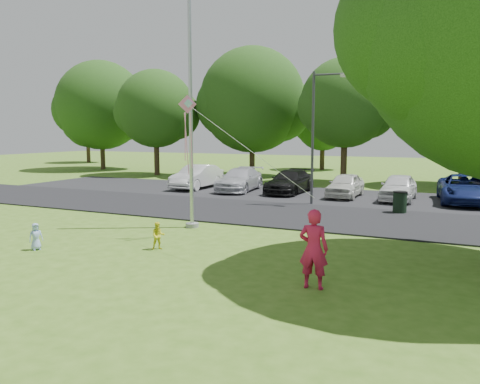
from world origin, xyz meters
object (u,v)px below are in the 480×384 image
at_px(street_lamp, 318,126).
at_px(kite, 190,119).
at_px(woman, 314,249).
at_px(child_yellow, 158,236).
at_px(trash_can, 400,202).
at_px(child_blue, 36,237).
at_px(flagpole, 191,117).

distance_m(street_lamp, kite, 9.13).
bearing_deg(street_lamp, woman, -79.30).
xyz_separation_m(street_lamp, child_yellow, (-2.11, -10.61, -3.46)).
relative_size(woman, kite, 0.34).
bearing_deg(trash_can, child_blue, -129.88).
height_order(flagpole, child_yellow, flagpole).
relative_size(street_lamp, child_yellow, 7.54).
bearing_deg(flagpole, woman, -38.93).
relative_size(woman, child_blue, 2.23).
relative_size(street_lamp, child_blue, 7.76).
relative_size(flagpole, woman, 5.36).
bearing_deg(kite, child_blue, -162.31).
bearing_deg(child_blue, child_yellow, -37.49).
distance_m(flagpole, trash_can, 10.07).
xyz_separation_m(flagpole, kite, (0.95, -1.69, -0.13)).
bearing_deg(kite, child_yellow, -121.10).
height_order(street_lamp, kite, street_lamp).
distance_m(trash_can, woman, 11.34).
bearing_deg(child_yellow, child_blue, 165.76).
distance_m(trash_can, kite, 10.62).
bearing_deg(street_lamp, child_yellow, -105.38).
xyz_separation_m(woman, kite, (-5.15, 3.23, 3.11)).
relative_size(trash_can, woman, 0.54).
bearing_deg(flagpole, kite, -60.73).
distance_m(trash_can, child_yellow, 11.51).
height_order(trash_can, woman, woman).
xyz_separation_m(trash_can, woman, (-0.78, -11.31, 0.43)).
bearing_deg(child_yellow, street_lamp, 39.12).
height_order(woman, child_yellow, woman).
distance_m(street_lamp, woman, 12.92).
xyz_separation_m(flagpole, child_blue, (-2.61, -4.98, -3.75)).
bearing_deg(trash_can, woman, -93.96).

